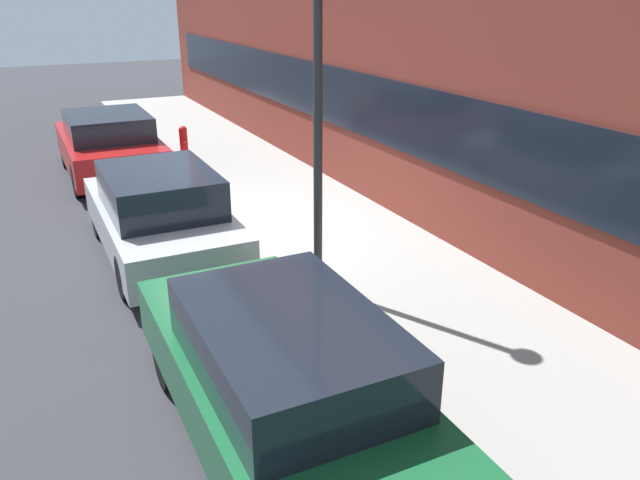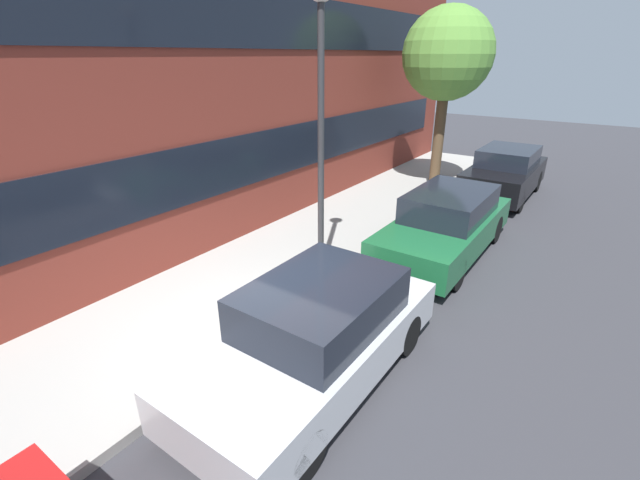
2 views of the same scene
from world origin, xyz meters
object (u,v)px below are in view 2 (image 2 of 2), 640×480
(street_tree, at_px, (448,56))
(parked_car_silver, at_px, (316,335))
(lamp_post, at_px, (321,115))
(parked_car_black, at_px, (505,173))
(parked_car_green, at_px, (446,224))

(street_tree, bearing_deg, parked_car_silver, -167.98)
(street_tree, relative_size, lamp_post, 1.08)
(parked_car_silver, relative_size, street_tree, 0.77)
(parked_car_black, height_order, lamp_post, lamp_post)
(street_tree, height_order, lamp_post, street_tree)
(parked_car_black, bearing_deg, parked_car_silver, 0.00)
(parked_car_black, height_order, street_tree, street_tree)
(parked_car_green, xyz_separation_m, lamp_post, (-2.43, 1.50, 2.36))
(parked_car_green, xyz_separation_m, street_tree, (4.38, 1.93, 3.23))
(parked_car_green, distance_m, lamp_post, 3.71)
(parked_car_silver, bearing_deg, street_tree, -167.98)
(street_tree, bearing_deg, parked_car_green, -156.22)
(parked_car_silver, distance_m, parked_car_green, 4.69)
(street_tree, bearing_deg, parked_car_black, -74.03)
(parked_car_silver, distance_m, street_tree, 9.82)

